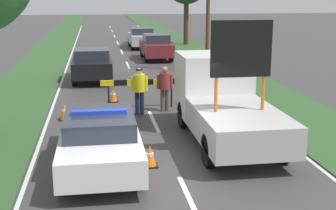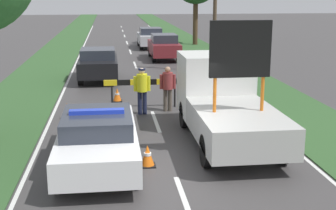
% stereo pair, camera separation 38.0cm
% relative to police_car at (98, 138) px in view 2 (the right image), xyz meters
% --- Properties ---
extents(ground_plane, '(160.00, 160.00, 0.00)m').
position_rel_police_car_xyz_m(ground_plane, '(1.81, -0.67, -0.72)').
color(ground_plane, '#3D3A3A').
extents(lane_markings, '(7.16, 65.99, 0.01)m').
position_rel_police_car_xyz_m(lane_markings, '(1.81, 16.74, -0.72)').
color(lane_markings, silver).
rests_on(lane_markings, ground).
extents(grass_verge_left, '(3.04, 120.00, 0.03)m').
position_rel_police_car_xyz_m(grass_verge_left, '(-3.33, 19.33, -0.71)').
color(grass_verge_left, '#2D5128').
rests_on(grass_verge_left, ground).
extents(grass_verge_right, '(3.04, 120.00, 0.03)m').
position_rel_police_car_xyz_m(grass_verge_right, '(6.96, 19.33, -0.71)').
color(grass_verge_right, '#2D5128').
rests_on(grass_verge_right, ground).
extents(police_car, '(1.89, 4.83, 1.47)m').
position_rel_police_car_xyz_m(police_car, '(0.00, 0.00, 0.00)').
color(police_car, white).
rests_on(police_car, ground).
extents(work_truck, '(2.16, 5.57, 3.55)m').
position_rel_police_car_xyz_m(work_truck, '(3.63, 1.83, 0.41)').
color(work_truck, white).
rests_on(work_truck, ground).
extents(road_barrier, '(2.93, 0.08, 1.08)m').
position_rel_police_car_xyz_m(road_barrier, '(1.56, 5.82, 0.17)').
color(road_barrier, black).
rests_on(road_barrier, ground).
extents(police_officer, '(0.59, 0.38, 1.66)m').
position_rel_police_car_xyz_m(police_officer, '(1.44, 4.89, 0.26)').
color(police_officer, '#191E38').
rests_on(police_officer, ground).
extents(pedestrian_civilian, '(0.59, 0.37, 1.63)m').
position_rel_police_car_xyz_m(pedestrian_civilian, '(2.39, 5.23, 0.23)').
color(pedestrian_civilian, brown).
rests_on(pedestrian_civilian, ground).
extents(traffic_cone_near_police, '(0.40, 0.40, 0.56)m').
position_rel_police_car_xyz_m(traffic_cone_near_police, '(-1.15, 4.56, -0.45)').
color(traffic_cone_near_police, black).
rests_on(traffic_cone_near_police, ground).
extents(traffic_cone_centre_front, '(0.39, 0.39, 0.55)m').
position_rel_police_car_xyz_m(traffic_cone_centre_front, '(1.21, -0.21, -0.45)').
color(traffic_cone_centre_front, black).
rests_on(traffic_cone_centre_front, ground).
extents(traffic_cone_near_truck, '(0.38, 0.38, 0.53)m').
position_rel_police_car_xyz_m(traffic_cone_near_truck, '(0.59, 6.99, -0.46)').
color(traffic_cone_near_truck, black).
rests_on(traffic_cone_near_truck, ground).
extents(queued_car_sedan_black, '(1.85, 3.98, 1.56)m').
position_rel_police_car_xyz_m(queued_car_sedan_black, '(-0.23, 11.70, 0.09)').
color(queued_car_sedan_black, black).
rests_on(queued_car_sedan_black, ground).
extents(queued_car_wagon_maroon, '(1.75, 4.23, 1.61)m').
position_rel_police_car_xyz_m(queued_car_wagon_maroon, '(3.79, 18.55, 0.10)').
color(queued_car_wagon_maroon, maroon).
rests_on(queued_car_wagon_maroon, ground).
extents(queued_car_sedan_silver, '(1.83, 4.45, 1.54)m').
position_rel_police_car_xyz_m(queued_car_sedan_silver, '(3.48, 24.92, 0.07)').
color(queued_car_sedan_silver, '#B2B2B7').
rests_on(queued_car_sedan_silver, ground).
extents(utility_pole, '(1.20, 0.20, 7.05)m').
position_rel_police_car_xyz_m(utility_pole, '(5.90, 13.38, 2.92)').
color(utility_pole, '#473828').
rests_on(utility_pole, ground).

